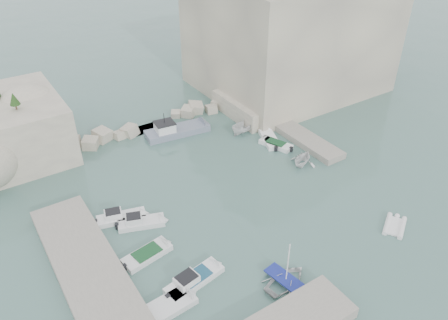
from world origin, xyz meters
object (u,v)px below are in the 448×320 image
rowboat (286,283)px  motorboat_c (147,257)px  motorboat_d (195,282)px  tender_east_a (302,164)px  tender_east_c (270,141)px  motorboat_e (168,309)px  motorboat_b (142,225)px  inflatable_dinghy (394,227)px  tender_east_d (245,131)px  tender_east_b (276,146)px  work_boat (178,134)px  motorboat_a (122,220)px

rowboat → motorboat_c: bearing=33.4°
motorboat_d → tender_east_a: 21.33m
tender_east_a → tender_east_c: tender_east_a is taller
motorboat_d → tender_east_c: bearing=27.2°
motorboat_c → motorboat_e: bearing=-109.6°
motorboat_d → motorboat_b: bearing=85.0°
inflatable_dinghy → motorboat_c: bearing=126.0°
tender_east_c → tender_east_d: tender_east_d is taller
motorboat_c → tender_east_b: size_ratio=1.07×
motorboat_b → motorboat_e: motorboat_b is taller
motorboat_c → work_boat: 22.20m
tender_east_a → motorboat_e: bearing=88.3°
rowboat → tender_east_a: 18.39m
motorboat_d → tender_east_d: (18.45, 18.67, 0.00)m
motorboat_d → work_boat: 25.38m
rowboat → tender_east_c: (13.30, 19.16, 0.00)m
inflatable_dinghy → tender_east_c: tender_east_c is taller
rowboat → tender_east_a: bearing=-55.2°
motorboat_b → work_boat: work_boat is taller
motorboat_a → motorboat_d: 11.06m
motorboat_c → tender_east_a: (21.66, 3.67, 0.00)m
inflatable_dinghy → tender_east_a: tender_east_a is taller
motorboat_d → motorboat_a: bearing=91.3°
motorboat_a → tender_east_b: bearing=21.8°
tender_east_c → motorboat_a: bearing=121.2°
rowboat → work_boat: (4.25, 27.34, 0.00)m
motorboat_a → tender_east_c: motorboat_a is taller
inflatable_dinghy → work_boat: work_boat is taller
motorboat_c → tender_east_b: (21.66, 8.61, 0.00)m
motorboat_e → tender_east_d: tender_east_d is taller
tender_east_a → rowboat: bearing=109.3°
motorboat_c → motorboat_e: size_ratio=0.99×
motorboat_c → tender_east_a: tender_east_a is taller
motorboat_c → tender_east_d: bearing=24.1°
motorboat_a → tender_east_a: bearing=8.9°
motorboat_a → work_boat: bearing=58.7°
motorboat_a → motorboat_d: (2.14, -10.85, 0.00)m
tender_east_b → tender_east_c: bearing=-25.6°
tender_east_a → work_boat: (-8.93, 14.52, 0.00)m
motorboat_e → rowboat: rowboat is taller
tender_east_d → motorboat_b: bearing=105.9°
motorboat_c → motorboat_d: bearing=-76.4°
inflatable_dinghy → tender_east_d: tender_east_d is taller
motorboat_a → work_boat: work_boat is taller
motorboat_c → tender_east_a: 21.97m
motorboat_b → rowboat: (7.16, -13.36, 0.00)m
motorboat_d → tender_east_b: (19.55, 13.47, 0.00)m
motorboat_c → tender_east_b: same height
motorboat_a → tender_east_d: size_ratio=1.14×
inflatable_dinghy → motorboat_e: bearing=141.0°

